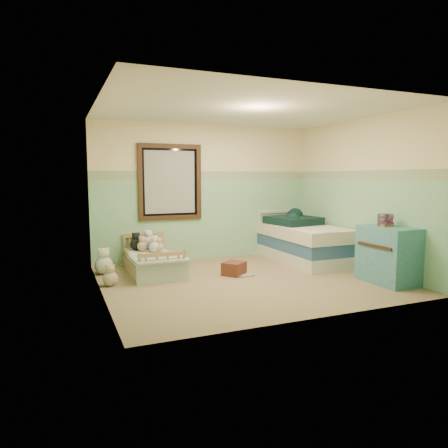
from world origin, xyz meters
name	(u,v)px	position (x,y,z in m)	size (l,w,h in m)	color
floor	(247,281)	(0.00, 0.00, -0.01)	(4.20, 3.60, 0.02)	#856A4F
ceiling	(249,109)	(0.00, 0.00, 2.51)	(4.20, 3.60, 0.02)	silver
wall_back	(206,193)	(0.00, 1.80, 1.25)	(4.20, 0.04, 2.50)	beige
wall_front	(321,205)	(0.00, -1.80, 1.25)	(4.20, 0.04, 2.50)	beige
wall_left	(100,200)	(-2.10, 0.00, 1.25)	(0.04, 3.60, 2.50)	beige
wall_right	(362,195)	(2.10, 0.00, 1.25)	(0.04, 3.60, 2.50)	beige
wainscot_mint	(207,219)	(0.00, 1.79, 0.75)	(4.20, 0.01, 1.50)	#81B88F
border_strip	(206,175)	(0.00, 1.79, 1.57)	(4.20, 0.01, 0.15)	#417349
window_frame	(170,182)	(-0.70, 1.76, 1.45)	(1.16, 0.06, 1.36)	#351E0F
window_blinds	(170,182)	(-0.70, 1.77, 1.45)	(0.92, 0.01, 1.12)	beige
toddler_bed_frame	(152,267)	(-1.21, 1.05, 0.09)	(0.73, 1.45, 0.19)	olive
toddler_mattress	(152,257)	(-1.21, 1.05, 0.25)	(0.66, 1.39, 0.12)	silver
patchwork_quilt	(159,258)	(-1.21, 0.60, 0.32)	(0.79, 0.73, 0.03)	#6B8AC7
plush_bed_brown	(137,244)	(-1.36, 1.55, 0.40)	(0.18, 0.18, 0.18)	brown
plush_bed_white	(148,242)	(-1.16, 1.55, 0.42)	(0.22, 0.22, 0.22)	white
plush_bed_tan	(142,246)	(-1.31, 1.33, 0.39)	(0.17, 0.17, 0.17)	#C1AD89
plush_bed_dark	(156,245)	(-1.08, 1.33, 0.39)	(0.17, 0.17, 0.17)	black
plush_floor_cream	(104,265)	(-1.95, 1.23, 0.14)	(0.29, 0.29, 0.29)	silver
plush_floor_tan	(110,279)	(-1.95, 0.44, 0.11)	(0.21, 0.21, 0.21)	#C1AD89
twin_bed_frame	(303,255)	(1.55, 0.85, 0.11)	(0.95, 1.89, 0.22)	white
twin_boxspring	(304,244)	(1.55, 0.85, 0.33)	(0.95, 1.89, 0.22)	#2C4C85
twin_mattress	(304,232)	(1.55, 0.85, 0.55)	(0.98, 1.93, 0.22)	beige
teal_blanket	(293,220)	(1.50, 1.15, 0.73)	(0.80, 0.85, 0.14)	black
dresser	(388,255)	(1.83, -0.92, 0.41)	(0.52, 0.83, 0.83)	teal
book_stack	(385,220)	(1.83, -0.83, 0.92)	(0.18, 0.14, 0.18)	brown
red_pillow	(234,268)	(-0.05, 0.38, 0.10)	(0.33, 0.29, 0.21)	#9F4428
floor_book	(245,275)	(0.08, 0.24, 0.01)	(0.24, 0.18, 0.02)	gold
extra_plush_0	(138,244)	(-1.34, 1.58, 0.39)	(0.17, 0.17, 0.17)	#C1AD89
extra_plush_1	(155,247)	(-1.14, 1.16, 0.40)	(0.19, 0.19, 0.19)	white
extra_plush_2	(154,245)	(-1.10, 1.37, 0.39)	(0.16, 0.16, 0.16)	silver
extra_plush_3	(136,244)	(-1.39, 1.48, 0.41)	(0.20, 0.20, 0.20)	black
extra_plush_4	(158,247)	(-1.08, 1.15, 0.39)	(0.17, 0.17, 0.17)	#C1AD89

